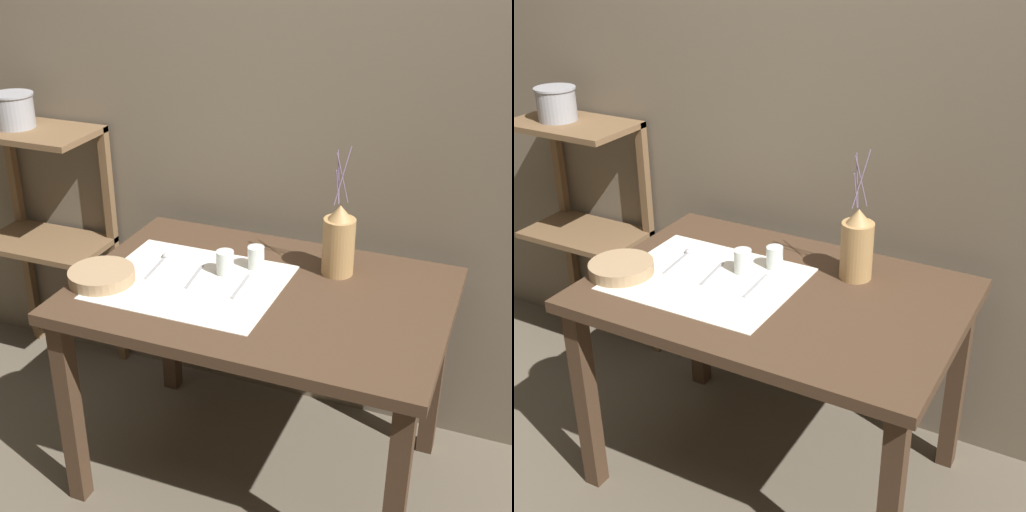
# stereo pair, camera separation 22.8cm
# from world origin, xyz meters

# --- Properties ---
(ground_plane) EXTENTS (12.00, 12.00, 0.00)m
(ground_plane) POSITION_xyz_m (0.00, 0.00, 0.00)
(ground_plane) COLOR brown
(stone_wall_back) EXTENTS (7.00, 0.06, 2.40)m
(stone_wall_back) POSITION_xyz_m (0.00, 0.52, 1.20)
(stone_wall_back) COLOR #6B5E4C
(stone_wall_back) RESTS_ON ground_plane
(wooden_table) EXTENTS (1.22, 0.82, 0.77)m
(wooden_table) POSITION_xyz_m (0.00, 0.00, 0.67)
(wooden_table) COLOR #422D1E
(wooden_table) RESTS_ON ground_plane
(wooden_shelf_unit) EXTENTS (0.52, 0.31, 1.11)m
(wooden_shelf_unit) POSITION_xyz_m (-1.11, 0.35, 0.77)
(wooden_shelf_unit) COLOR brown
(wooden_shelf_unit) RESTS_ON ground_plane
(linen_cloth) EXTENTS (0.60, 0.48, 0.00)m
(linen_cloth) POSITION_xyz_m (-0.23, -0.04, 0.78)
(linen_cloth) COLOR silver
(linen_cloth) RESTS_ON wooden_table
(pitcher_with_flowers) EXTENTS (0.11, 0.11, 0.45)m
(pitcher_with_flowers) POSITION_xyz_m (0.20, 0.21, 0.89)
(pitcher_with_flowers) COLOR #A87F4C
(pitcher_with_flowers) RESTS_ON wooden_table
(wooden_bowl) EXTENTS (0.22, 0.22, 0.04)m
(wooden_bowl) POSITION_xyz_m (-0.51, -0.15, 0.80)
(wooden_bowl) COLOR #9E7F5B
(wooden_bowl) RESTS_ON wooden_table
(glass_tumbler_near) EXTENTS (0.06, 0.06, 0.08)m
(glass_tumbler_near) POSITION_xyz_m (-0.15, 0.06, 0.82)
(glass_tumbler_near) COLOR silver
(glass_tumbler_near) RESTS_ON wooden_table
(glass_tumbler_far) EXTENTS (0.06, 0.06, 0.08)m
(glass_tumbler_far) POSITION_xyz_m (-0.07, 0.14, 0.82)
(glass_tumbler_far) COLOR silver
(glass_tumbler_far) RESTS_ON wooden_table
(spoon_outer) EXTENTS (0.03, 0.18, 0.02)m
(spoon_outer) POSITION_xyz_m (-0.40, 0.06, 0.78)
(spoon_outer) COLOR #939399
(spoon_outer) RESTS_ON wooden_table
(fork_inner) EXTENTS (0.03, 0.17, 0.00)m
(fork_inner) POSITION_xyz_m (-0.24, -0.01, 0.78)
(fork_inner) COLOR #939399
(fork_inner) RESTS_ON wooden_table
(fork_outer) EXTENTS (0.02, 0.17, 0.00)m
(fork_outer) POSITION_xyz_m (-0.07, -0.01, 0.78)
(fork_outer) COLOR #939399
(fork_outer) RESTS_ON wooden_table
(metal_pot_large) EXTENTS (0.17, 0.17, 0.14)m
(metal_pot_large) POSITION_xyz_m (-1.17, 0.32, 1.18)
(metal_pot_large) COLOR #939399
(metal_pot_large) RESTS_ON wooden_shelf_unit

